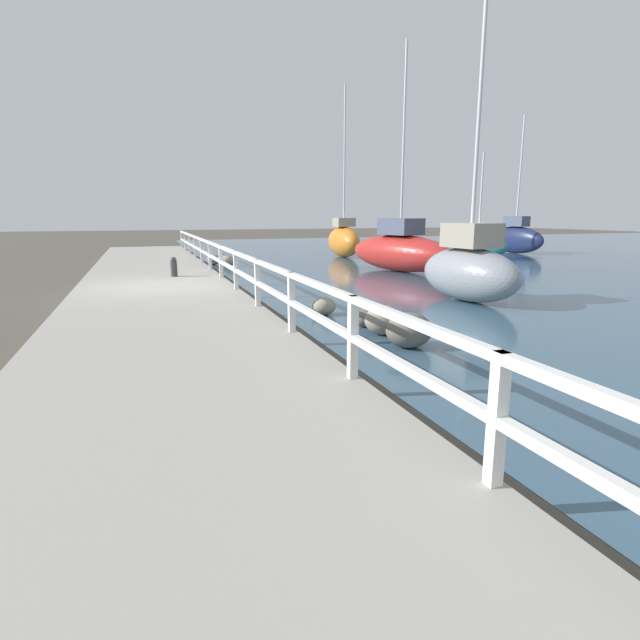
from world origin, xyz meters
name	(u,v)px	position (x,y,z in m)	size (l,w,h in m)	color
ground_plane	(157,295)	(0.00, 0.00, 0.00)	(120.00, 120.00, 0.00)	#4C473D
dock_walkway	(156,291)	(0.00, 0.00, 0.12)	(4.03, 36.00, 0.23)	#9E998E
railing	(227,259)	(1.92, 0.00, 0.89)	(0.10, 32.50, 0.97)	white
boulder_water_edge	(324,306)	(3.27, -4.03, 0.19)	(0.52, 0.46, 0.39)	gray
boulder_far_strip	(214,260)	(2.58, 7.84, 0.22)	(0.59, 0.53, 0.44)	gray
boulder_upstream	(384,320)	(3.67, -6.04, 0.26)	(0.70, 0.63, 0.52)	gray
boulder_mid_strip	(409,330)	(3.65, -6.98, 0.28)	(0.76, 0.68, 0.57)	#666056
boulder_near_dock	(365,318)	(3.62, -5.37, 0.17)	(0.45, 0.41, 0.34)	#666056
boulder_downstream	(228,261)	(3.03, 6.94, 0.22)	(0.59, 0.54, 0.45)	gray
mooring_bollard	(174,267)	(0.60, 2.09, 0.53)	(0.20, 0.20, 0.60)	#333338
sailboat_navy	(515,238)	(19.20, 8.82, 0.85)	(1.25, 3.93, 7.25)	#192347
sailboat_teal	(478,244)	(15.20, 6.72, 0.70)	(1.94, 3.58, 4.95)	#1E707A
sailboat_red	(400,250)	(8.84, 2.89, 0.79)	(2.86, 5.21, 8.01)	red
sailboat_orange	(344,240)	(9.34, 9.69, 0.85)	(1.50, 3.47, 8.16)	orange
sailboat_gray	(469,269)	(7.22, -3.58, 0.79)	(1.63, 3.22, 7.23)	gray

